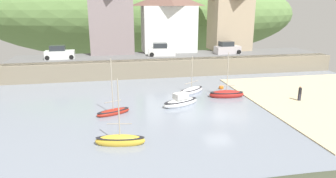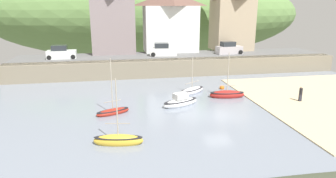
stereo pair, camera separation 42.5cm
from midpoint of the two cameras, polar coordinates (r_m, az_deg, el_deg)
name	(u,v)px [view 1 (the left image)]	position (r m, az deg, el deg)	size (l,w,h in m)	color
ground	(293,163)	(21.43, 21.88, -12.78)	(48.00, 41.00, 0.61)	gray
quay_seawall	(177,66)	(44.55, 1.53, 4.41)	(48.00, 9.40, 2.40)	gray
hillside_backdrop	(145,14)	(80.94, -4.53, 13.83)	(80.00, 44.00, 21.79)	#5D8244
waterfront_building_left	(111,14)	(50.37, -10.97, 13.63)	(7.03, 6.01, 12.03)	gray
waterfront_building_centre	(169,21)	(51.36, -0.12, 12.65)	(8.98, 5.49, 9.76)	white
waterfront_building_right	(230,18)	(54.44, 11.38, 13.03)	(6.73, 5.77, 10.73)	tan
church_with_spire	(220,4)	(57.94, 9.47, 15.53)	(3.00, 3.00, 15.04)	gray
sailboat_far_left	(227,94)	(34.44, 10.63, -0.96)	(4.04, 1.85, 5.23)	#A4231F
sailboat_white_hull	(181,102)	(31.05, 2.00, -2.42)	(4.27, 2.83, 1.50)	white
sailboat_tall_mast	(192,91)	(35.49, 4.11, -0.30)	(3.85, 3.23, 4.49)	white
rowboat_small_beached	(113,112)	(29.05, -10.69, -4.21)	(3.42, 2.22, 5.47)	#A5271B
sailboat_blue_trim	(120,140)	(22.87, -9.54, -9.53)	(3.80, 1.61, 5.22)	gold
parked_car_near_slipway	(59,53)	(46.89, -20.02, 6.34)	(4.11, 1.82, 1.95)	silver
parked_car_by_wall	(161,50)	(46.98, -1.54, 7.28)	(4.25, 2.10, 1.95)	white
parked_car_end_of_row	(227,49)	(49.90, 10.84, 7.49)	(4.25, 2.11, 1.95)	#BAB3B8
person_on_slipway	(300,92)	(34.93, 23.29, -0.61)	(0.34, 0.34, 1.62)	#282833
mooring_buoy	(221,87)	(37.70, 9.68, 0.30)	(0.59, 0.59, 0.59)	orange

